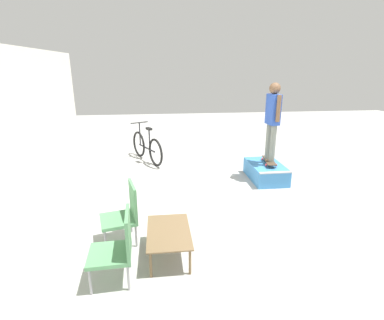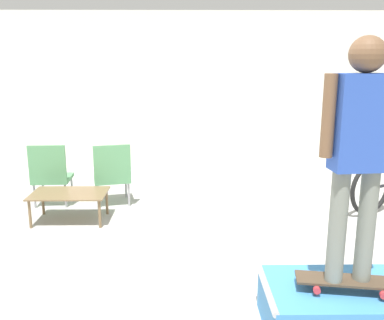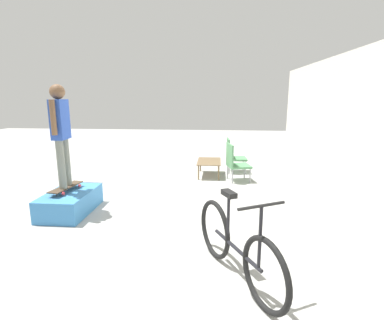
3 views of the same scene
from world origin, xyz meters
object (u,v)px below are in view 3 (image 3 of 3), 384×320
at_px(patio_chair_right, 235,162).
at_px(bicycle, 236,247).
at_px(skateboard_on_ramp, 66,187).
at_px(patio_chair_left, 233,155).
at_px(coffee_table, 209,162).
at_px(skate_ramp_box, 70,202).
at_px(person_skater, 61,128).

relative_size(patio_chair_right, bicycle, 0.56).
height_order(skateboard_on_ramp, patio_chair_right, patio_chair_right).
height_order(patio_chair_left, bicycle, bicycle).
relative_size(skateboard_on_ramp, coffee_table, 0.79).
height_order(skate_ramp_box, patio_chair_right, patio_chair_right).
bearing_deg(skateboard_on_ramp, bicycle, 67.26).
xyz_separation_m(coffee_table, bicycle, (4.56, 0.43, 0.05)).
xyz_separation_m(skate_ramp_box, bicycle, (1.79, 2.85, 0.21)).
xyz_separation_m(patio_chair_left, bicycle, (4.99, -0.21, -0.09)).
xyz_separation_m(skateboard_on_ramp, coffee_table, (-2.76, 2.48, -0.12)).
bearing_deg(bicycle, skate_ramp_box, -149.24).
xyz_separation_m(skate_ramp_box, skateboard_on_ramp, (-0.01, -0.06, 0.27)).
distance_m(skateboard_on_ramp, patio_chair_left, 4.47).
distance_m(person_skater, bicycle, 3.61).
height_order(coffee_table, patio_chair_right, patio_chair_right).
xyz_separation_m(person_skater, patio_chair_left, (-3.19, 3.12, -1.04)).
relative_size(skateboard_on_ramp, patio_chair_left, 0.84).
xyz_separation_m(skateboard_on_ramp, patio_chair_right, (-2.30, 3.13, 0.02)).
distance_m(skateboard_on_ramp, coffee_table, 3.71).
xyz_separation_m(person_skater, coffee_table, (-2.76, 2.48, -1.18)).
xyz_separation_m(skate_ramp_box, patio_chair_right, (-2.31, 3.07, 0.29)).
bearing_deg(coffee_table, skateboard_on_ramp, -41.94).
distance_m(skate_ramp_box, coffee_table, 3.68).
bearing_deg(bicycle, skateboard_on_ramp, -148.80).
bearing_deg(bicycle, person_skater, -148.80).
bearing_deg(patio_chair_left, person_skater, 132.58).
bearing_deg(skateboard_on_ramp, patio_chair_left, 144.61).
height_order(coffee_table, bicycle, bicycle).
relative_size(person_skater, bicycle, 1.06).
bearing_deg(bicycle, coffee_table, 158.35).
height_order(person_skater, bicycle, person_skater).
height_order(skateboard_on_ramp, patio_chair_left, patio_chair_left).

